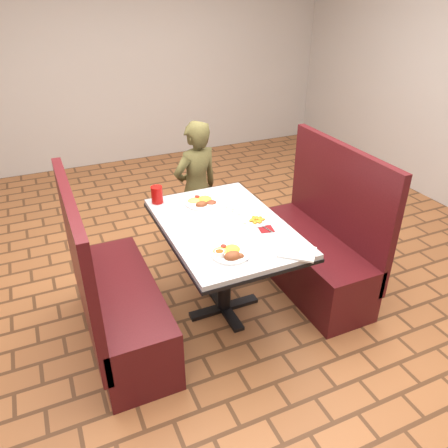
{
  "coord_description": "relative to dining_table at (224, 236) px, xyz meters",
  "views": [
    {
      "loc": [
        -1.07,
        -2.39,
        2.21
      ],
      "look_at": [
        0.0,
        0.0,
        0.75
      ],
      "focal_mm": 35.0,
      "sensor_mm": 36.0,
      "label": 1
    }
  ],
  "objects": [
    {
      "name": "paper_napkin",
      "position": [
        0.26,
        -0.52,
        0.1
      ],
      "size": [
        0.28,
        0.27,
        0.01
      ],
      "primitive_type": "cube",
      "rotation": [
        0.0,
        0.0,
        -0.71
      ],
      "color": "silver",
      "rests_on": "dining_table"
    },
    {
      "name": "maroon_napkin",
      "position": [
        0.23,
        -0.18,
        0.1
      ],
      "size": [
        0.11,
        0.11,
        0.0
      ],
      "primitive_type": "cube",
      "rotation": [
        0.0,
        0.0,
        -0.21
      ],
      "color": "maroon",
      "rests_on": "dining_table"
    },
    {
      "name": "fork_utensil",
      "position": [
        -0.06,
        -0.36,
        0.11
      ],
      "size": [
        0.04,
        0.16,
        0.0
      ],
      "primitive_type": "cube",
      "rotation": [
        0.0,
        0.0,
        0.22
      ],
      "color": "silver",
      "rests_on": "dining_table"
    },
    {
      "name": "knife_utensil",
      "position": [
        -0.08,
        -0.41,
        0.11
      ],
      "size": [
        0.06,
        0.15,
        0.0
      ],
      "primitive_type": "cube",
      "rotation": [
        0.0,
        0.0,
        0.33
      ],
      "color": "silver",
      "rests_on": "dining_table"
    },
    {
      "name": "booth_bench_right",
      "position": [
        0.8,
        0.0,
        -0.32
      ],
      "size": [
        0.47,
        1.2,
        1.17
      ],
      "color": "#4D1114",
      "rests_on": "ground"
    },
    {
      "name": "red_tumbler",
      "position": [
        -0.32,
        0.51,
        0.16
      ],
      "size": [
        0.09,
        0.09,
        0.13
      ],
      "primitive_type": "cylinder",
      "color": "#AC0E0B",
      "rests_on": "dining_table"
    },
    {
      "name": "plantain_plate",
      "position": [
        0.22,
        -0.07,
        0.11
      ],
      "size": [
        0.17,
        0.17,
        0.03
      ],
      "rotation": [
        0.0,
        0.0,
        0.29
      ],
      "color": "white",
      "rests_on": "dining_table"
    },
    {
      "name": "lettuce_shreds",
      "position": [
        0.04,
        0.06,
        0.1
      ],
      "size": [
        0.28,
        0.32,
        0.0
      ],
      "primitive_type": null,
      "color": "#75AE45",
      "rests_on": "dining_table"
    },
    {
      "name": "diner_person",
      "position": [
        0.14,
        0.89,
        -0.04
      ],
      "size": [
        0.51,
        0.4,
        1.23
      ],
      "primitive_type": "imported",
      "rotation": [
        0.0,
        0.0,
        3.4
      ],
      "color": "brown",
      "rests_on": "ground"
    },
    {
      "name": "near_dinner_plate",
      "position": [
        -0.13,
        -0.37,
        0.12
      ],
      "size": [
        0.24,
        0.24,
        0.07
      ],
      "rotation": [
        0.0,
        0.0,
        0.27
      ],
      "color": "white",
      "rests_on": "dining_table"
    },
    {
      "name": "far_dinner_plate",
      "position": [
        -0.02,
        0.35,
        0.12
      ],
      "size": [
        0.26,
        0.26,
        0.07
      ],
      "rotation": [
        0.0,
        0.0,
        0.38
      ],
      "color": "white",
      "rests_on": "dining_table"
    },
    {
      "name": "dining_table",
      "position": [
        0.0,
        0.0,
        0.0
      ],
      "size": [
        0.81,
        1.21,
        0.75
      ],
      "color": "#B3B6B8",
      "rests_on": "ground"
    },
    {
      "name": "spoon_utensil",
      "position": [
        0.23,
        -0.17,
        0.1
      ],
      "size": [
        0.04,
        0.14,
        0.0
      ],
      "primitive_type": "cube",
      "rotation": [
        0.0,
        0.0,
        0.2
      ],
      "color": "#B8B8BC",
      "rests_on": "dining_table"
    },
    {
      "name": "room",
      "position": [
        0.0,
        0.0,
        1.26
      ],
      "size": [
        7.0,
        7.04,
        2.82
      ],
      "color": "#9E5E34",
      "rests_on": "ground"
    },
    {
      "name": "booth_bench_left",
      "position": [
        -0.8,
        0.0,
        -0.32
      ],
      "size": [
        0.47,
        1.2,
        1.17
      ],
      "color": "#4D1114",
      "rests_on": "ground"
    }
  ]
}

